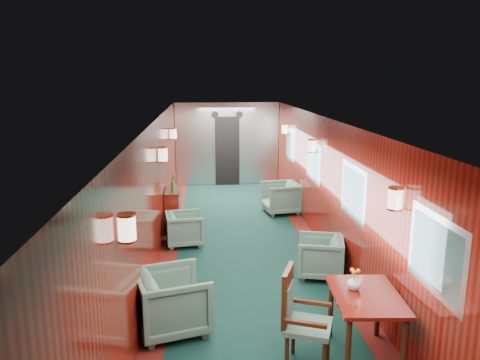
# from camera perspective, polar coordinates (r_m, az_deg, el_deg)

# --- Properties ---
(room) EXTENTS (12.00, 12.10, 2.40)m
(room) POSITION_cam_1_polar(r_m,az_deg,el_deg) (7.72, 0.77, 1.45)
(room) COLOR black
(room) RESTS_ON ground
(bulkhead) EXTENTS (2.98, 0.17, 2.39)m
(bulkhead) POSITION_cam_1_polar(r_m,az_deg,el_deg) (13.61, -1.57, 4.36)
(bulkhead) COLOR #B5B8BD
(bulkhead) RESTS_ON ground
(windows_right) EXTENTS (0.02, 8.60, 0.80)m
(windows_right) POSITION_cam_1_polar(r_m,az_deg,el_deg) (8.26, 10.93, 0.66)
(windows_right) COLOR silver
(windows_right) RESTS_ON ground
(wall_sconces) EXTENTS (2.97, 7.97, 0.25)m
(wall_sconces) POSITION_cam_1_polar(r_m,az_deg,el_deg) (8.25, 0.40, 3.26)
(wall_sconces) COLOR beige
(wall_sconces) RESTS_ON ground
(dining_table) EXTENTS (0.79, 1.08, 0.77)m
(dining_table) POSITION_cam_1_polar(r_m,az_deg,el_deg) (5.53, 15.08, -14.45)
(dining_table) COLOR maroon
(dining_table) RESTS_ON ground
(side_chair) EXTENTS (0.63, 0.65, 1.12)m
(side_chair) POSITION_cam_1_polar(r_m,az_deg,el_deg) (5.29, 7.22, -15.93)
(side_chair) COLOR #1D443C
(side_chair) RESTS_ON ground
(credenza) EXTENTS (0.30, 0.96, 1.14)m
(credenza) POSITION_cam_1_polar(r_m,az_deg,el_deg) (9.80, -8.12, -3.44)
(credenza) COLOR maroon
(credenza) RESTS_ON ground
(flower_vase) EXTENTS (0.20, 0.20, 0.17)m
(flower_vase) POSITION_cam_1_polar(r_m,az_deg,el_deg) (5.52, 13.76, -12.01)
(flower_vase) COLOR silver
(flower_vase) RESTS_ON dining_table
(armchair_left_near) EXTENTS (1.06, 1.04, 0.78)m
(armchair_left_near) POSITION_cam_1_polar(r_m,az_deg,el_deg) (6.04, -8.20, -14.43)
(armchair_left_near) COLOR #1D443C
(armchair_left_near) RESTS_ON ground
(armchair_left_far) EXTENTS (0.77, 0.76, 0.62)m
(armchair_left_far) POSITION_cam_1_polar(r_m,az_deg,el_deg) (8.91, -6.75, -5.92)
(armchair_left_far) COLOR #1D443C
(armchair_left_far) RESTS_ON ground
(armchair_right_near) EXTENTS (0.86, 0.85, 0.65)m
(armchair_right_near) POSITION_cam_1_polar(r_m,az_deg,el_deg) (7.61, 9.72, -9.19)
(armchair_right_near) COLOR #1D443C
(armchair_right_near) RESTS_ON ground
(armchair_right_far) EXTENTS (0.91, 0.89, 0.73)m
(armchair_right_far) POSITION_cam_1_polar(r_m,az_deg,el_deg) (10.89, 5.00, -2.17)
(armchair_right_far) COLOR #1D443C
(armchair_right_far) RESTS_ON ground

